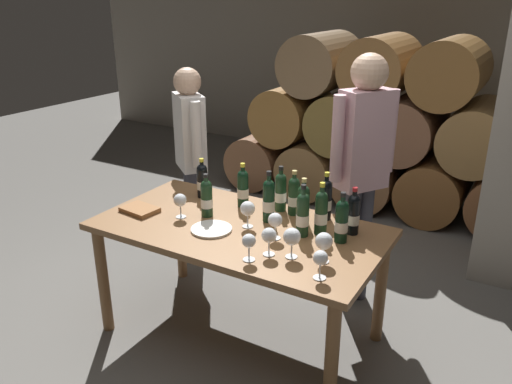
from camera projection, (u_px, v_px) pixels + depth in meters
ground_plane at (240, 333)px, 3.29m from camera, size 14.00×14.00×0.00m
cellar_back_wall at (423, 51)px, 6.16m from camera, size 10.00×0.24×2.80m
barrel_stack at (377, 132)px, 5.11m from camera, size 3.12×0.90×1.69m
dining_table at (239, 240)px, 3.05m from camera, size 1.70×0.90×0.76m
wine_bottle_0 at (281, 191)px, 3.19m from camera, size 0.07×0.07×0.29m
wine_bottle_1 at (207, 198)px, 3.11m from camera, size 0.07×0.07×0.27m
wine_bottle_2 at (342, 220)px, 2.79m from camera, size 0.07×0.07×0.29m
wine_bottle_3 at (303, 214)px, 2.85m from camera, size 0.07×0.07×0.31m
wine_bottle_4 at (243, 188)px, 3.26m from camera, size 0.07×0.07×0.29m
wine_bottle_5 at (202, 180)px, 3.41m from camera, size 0.07×0.07×0.27m
wine_bottle_6 at (294, 195)px, 3.14m from camera, size 0.07×0.07×0.29m
wine_bottle_7 at (303, 204)px, 3.00m from camera, size 0.07×0.07×0.29m
wine_bottle_8 at (269, 200)px, 3.04m from camera, size 0.07×0.07×0.32m
wine_bottle_9 at (321, 212)px, 2.87m from camera, size 0.07×0.07×0.31m
wine_bottle_10 at (353, 214)px, 2.88m from camera, size 0.07×0.07×0.28m
wine_bottle_11 at (326, 199)px, 3.07m from camera, size 0.07×0.07×0.30m
wine_glass_0 at (180, 201)px, 3.10m from camera, size 0.08×0.08×0.15m
wine_glass_1 at (324, 242)px, 2.57m from camera, size 0.09×0.09×0.16m
wine_glass_2 at (249, 242)px, 2.59m from camera, size 0.07×0.07×0.15m
wine_glass_3 at (248, 209)px, 2.97m from camera, size 0.09×0.09×0.16m
wine_glass_4 at (275, 221)px, 2.82m from camera, size 0.08×0.08×0.15m
wine_glass_5 at (292, 237)px, 2.62m from camera, size 0.09×0.09×0.17m
wine_glass_6 at (269, 236)px, 2.65m from camera, size 0.08×0.08×0.15m
wine_glass_7 at (320, 259)px, 2.42m from camera, size 0.07×0.07×0.15m
tasting_notebook at (140, 210)px, 3.21m from camera, size 0.24×0.18×0.03m
serving_plate at (211, 229)px, 2.96m from camera, size 0.24×0.24×0.01m
sommelier_presenting at (363, 160)px, 3.29m from camera, size 0.32×0.43×1.72m
taster_seated_left at (191, 149)px, 3.95m from camera, size 0.40×0.34×1.54m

